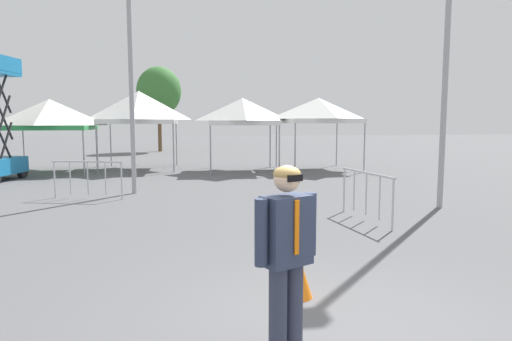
{
  "coord_description": "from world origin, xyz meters",
  "views": [
    {
      "loc": [
        -1.28,
        -4.07,
        2.13
      ],
      "look_at": [
        -0.27,
        3.55,
        1.3
      ],
      "focal_mm": 30.93,
      "sensor_mm": 36.0,
      "label": 1
    }
  ],
  "objects_px": {
    "canopy_tent_behind_left": "(243,112)",
    "tree_behind_tents_left": "(159,91)",
    "light_pole_opposite_side": "(448,8)",
    "crowd_barrier_near_person": "(366,186)",
    "crowd_barrier_by_lift": "(87,172)",
    "traffic_cone_lot_center": "(300,277)",
    "light_pole_near_lift": "(130,39)",
    "canopy_tent_behind_right": "(139,108)",
    "canopy_tent_left_of_center": "(318,111)",
    "person_foreground": "(286,251)",
    "canopy_tent_behind_center": "(50,115)"
  },
  "relations": [
    {
      "from": "traffic_cone_lot_center",
      "to": "crowd_barrier_near_person",
      "type": "bearing_deg",
      "value": 58.8
    },
    {
      "from": "canopy_tent_behind_center",
      "to": "canopy_tent_behind_left",
      "type": "height_order",
      "value": "canopy_tent_behind_left"
    },
    {
      "from": "tree_behind_tents_left",
      "to": "crowd_barrier_near_person",
      "type": "distance_m",
      "value": 25.72
    },
    {
      "from": "person_foreground",
      "to": "tree_behind_tents_left",
      "type": "height_order",
      "value": "tree_behind_tents_left"
    },
    {
      "from": "canopy_tent_behind_center",
      "to": "person_foreground",
      "type": "distance_m",
      "value": 18.12
    },
    {
      "from": "traffic_cone_lot_center",
      "to": "person_foreground",
      "type": "bearing_deg",
      "value": -107.63
    },
    {
      "from": "canopy_tent_behind_left",
      "to": "tree_behind_tents_left",
      "type": "relative_size",
      "value": 0.51
    },
    {
      "from": "canopy_tent_behind_right",
      "to": "canopy_tent_left_of_center",
      "type": "relative_size",
      "value": 1.02
    },
    {
      "from": "light_pole_near_lift",
      "to": "light_pole_opposite_side",
      "type": "relative_size",
      "value": 0.93
    },
    {
      "from": "light_pole_opposite_side",
      "to": "canopy_tent_behind_right",
      "type": "bearing_deg",
      "value": 129.41
    },
    {
      "from": "canopy_tent_behind_left",
      "to": "canopy_tent_left_of_center",
      "type": "distance_m",
      "value": 3.48
    },
    {
      "from": "canopy_tent_behind_left",
      "to": "tree_behind_tents_left",
      "type": "xyz_separation_m",
      "value": [
        -4.78,
        14.18,
        1.83
      ]
    },
    {
      "from": "person_foreground",
      "to": "traffic_cone_lot_center",
      "type": "distance_m",
      "value": 1.74
    },
    {
      "from": "person_foreground",
      "to": "canopy_tent_behind_left",
      "type": "bearing_deg",
      "value": 85.49
    },
    {
      "from": "light_pole_opposite_side",
      "to": "crowd_barrier_by_lift",
      "type": "xyz_separation_m",
      "value": [
        -9.14,
        2.51,
        -4.14
      ]
    },
    {
      "from": "canopy_tent_behind_left",
      "to": "canopy_tent_left_of_center",
      "type": "height_order",
      "value": "canopy_tent_left_of_center"
    },
    {
      "from": "light_pole_near_lift",
      "to": "light_pole_opposite_side",
      "type": "bearing_deg",
      "value": -22.65
    },
    {
      "from": "canopy_tent_left_of_center",
      "to": "person_foreground",
      "type": "xyz_separation_m",
      "value": [
        -4.73,
        -16.04,
        -1.65
      ]
    },
    {
      "from": "person_foreground",
      "to": "traffic_cone_lot_center",
      "type": "xyz_separation_m",
      "value": [
        0.47,
        1.48,
        -0.78
      ]
    },
    {
      "from": "crowd_barrier_by_lift",
      "to": "traffic_cone_lot_center",
      "type": "height_order",
      "value": "crowd_barrier_by_lift"
    },
    {
      "from": "canopy_tent_behind_center",
      "to": "light_pole_opposite_side",
      "type": "height_order",
      "value": "light_pole_opposite_side"
    },
    {
      "from": "crowd_barrier_by_lift",
      "to": "canopy_tent_left_of_center",
      "type": "bearing_deg",
      "value": 38.74
    },
    {
      "from": "canopy_tent_behind_left",
      "to": "light_pole_opposite_side",
      "type": "height_order",
      "value": "light_pole_opposite_side"
    },
    {
      "from": "canopy_tent_left_of_center",
      "to": "crowd_barrier_by_lift",
      "type": "xyz_separation_m",
      "value": [
        -8.55,
        -6.86,
        -1.93
      ]
    },
    {
      "from": "canopy_tent_left_of_center",
      "to": "crowd_barrier_by_lift",
      "type": "relative_size",
      "value": 1.72
    },
    {
      "from": "canopy_tent_behind_left",
      "to": "traffic_cone_lot_center",
      "type": "relative_size",
      "value": 6.38
    },
    {
      "from": "canopy_tent_behind_right",
      "to": "person_foreground",
      "type": "height_order",
      "value": "canopy_tent_behind_right"
    },
    {
      "from": "crowd_barrier_by_lift",
      "to": "traffic_cone_lot_center",
      "type": "bearing_deg",
      "value": -60.87
    },
    {
      "from": "canopy_tent_behind_left",
      "to": "light_pole_near_lift",
      "type": "relative_size",
      "value": 0.4
    },
    {
      "from": "canopy_tent_behind_right",
      "to": "canopy_tent_behind_left",
      "type": "relative_size",
      "value": 1.11
    },
    {
      "from": "person_foreground",
      "to": "crowd_barrier_by_lift",
      "type": "distance_m",
      "value": 9.95
    },
    {
      "from": "crowd_barrier_near_person",
      "to": "canopy_tent_behind_center",
      "type": "bearing_deg",
      "value": 131.84
    },
    {
      "from": "canopy_tent_behind_center",
      "to": "light_pole_near_lift",
      "type": "xyz_separation_m",
      "value": [
        4.4,
        -6.62,
        2.09
      ]
    },
    {
      "from": "light_pole_near_lift",
      "to": "traffic_cone_lot_center",
      "type": "relative_size",
      "value": 15.96
    },
    {
      "from": "crowd_barrier_near_person",
      "to": "light_pole_near_lift",
      "type": "bearing_deg",
      "value": 140.96
    },
    {
      "from": "light_pole_opposite_side",
      "to": "crowd_barrier_near_person",
      "type": "xyz_separation_m",
      "value": [
        -2.42,
        -1.18,
        -4.14
      ]
    },
    {
      "from": "canopy_tent_behind_right",
      "to": "crowd_barrier_by_lift",
      "type": "xyz_separation_m",
      "value": [
        -0.44,
        -8.07,
        -2.07
      ]
    },
    {
      "from": "crowd_barrier_near_person",
      "to": "crowd_barrier_by_lift",
      "type": "relative_size",
      "value": 1.02
    },
    {
      "from": "canopy_tent_behind_center",
      "to": "tree_behind_tents_left",
      "type": "distance_m",
      "value": 14.1
    },
    {
      "from": "canopy_tent_behind_left",
      "to": "traffic_cone_lot_center",
      "type": "height_order",
      "value": "canopy_tent_behind_left"
    },
    {
      "from": "canopy_tent_behind_left",
      "to": "crowd_barrier_near_person",
      "type": "relative_size",
      "value": 1.55
    },
    {
      "from": "tree_behind_tents_left",
      "to": "crowd_barrier_by_lift",
      "type": "bearing_deg",
      "value": -90.81
    },
    {
      "from": "tree_behind_tents_left",
      "to": "crowd_barrier_by_lift",
      "type": "xyz_separation_m",
      "value": [
        -0.29,
        -20.94,
        -3.7
      ]
    },
    {
      "from": "canopy_tent_behind_right",
      "to": "canopy_tent_behind_left",
      "type": "xyz_separation_m",
      "value": [
        4.63,
        -1.31,
        -0.21
      ]
    },
    {
      "from": "canopy_tent_behind_center",
      "to": "canopy_tent_left_of_center",
      "type": "xyz_separation_m",
      "value": [
        11.8,
        -0.58,
        0.19
      ]
    },
    {
      "from": "canopy_tent_left_of_center",
      "to": "light_pole_near_lift",
      "type": "bearing_deg",
      "value": -140.76
    },
    {
      "from": "traffic_cone_lot_center",
      "to": "light_pole_opposite_side",
      "type": "bearing_deg",
      "value": 46.93
    },
    {
      "from": "canopy_tent_behind_center",
      "to": "light_pole_opposite_side",
      "type": "xyz_separation_m",
      "value": [
        12.39,
        -9.95,
        2.4
      ]
    },
    {
      "from": "canopy_tent_behind_right",
      "to": "crowd_barrier_by_lift",
      "type": "distance_m",
      "value": 8.34
    },
    {
      "from": "canopy_tent_behind_center",
      "to": "person_foreground",
      "type": "relative_size",
      "value": 2.03
    }
  ]
}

